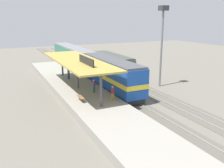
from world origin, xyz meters
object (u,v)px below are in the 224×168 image
freight_car (112,64)px  light_mast (162,30)px  locomotive (111,75)px  person_boarding (113,92)px  passenger_carriage_single (73,57)px  person_walking (69,73)px  platform_bench (81,97)px  person_waiting (94,85)px

freight_car → light_mast: size_ratio=1.03×
locomotive → person_boarding: bearing=-113.8°
locomotive → person_boarding: locomotive is taller
locomotive → light_mast: 9.86m
passenger_carriage_single → person_walking: (-4.40, -12.07, -0.46)m
passenger_carriage_single → platform_bench: bearing=-104.8°
locomotive → person_walking: locomotive is taller
person_boarding → locomotive: bearing=66.2°
passenger_carriage_single → locomotive: bearing=-90.0°
person_waiting → freight_car: bearing=55.1°
light_mast → person_walking: size_ratio=6.84×
passenger_carriage_single → light_mast: size_ratio=1.71×
person_waiting → person_boarding: bearing=-77.2°
passenger_carriage_single → person_walking: passenger_carriage_single is taller
person_boarding → platform_bench: bearing=157.8°
freight_car → person_boarding: bearing=-115.4°
platform_bench → person_waiting: 3.45m
person_boarding → light_mast: bearing=26.9°
person_boarding → passenger_carriage_single: bearing=83.7°
freight_car → person_walking: 9.59m
person_walking → person_waiting: bearing=-83.9°
freight_car → person_waiting: 14.17m
passenger_carriage_single → person_boarding: size_ratio=11.70×
platform_bench → person_boarding: person_boarding is taller
light_mast → person_boarding: bearing=-153.1°
freight_car → person_boarding: 16.94m
locomotive → passenger_carriage_single: size_ratio=0.72×
passenger_carriage_single → person_boarding: 24.20m
light_mast → person_walking: bearing=151.3°
platform_bench → person_walking: size_ratio=0.99×
passenger_carriage_single → freight_car: (4.60, -8.75, -0.34)m
passenger_carriage_single → light_mast: 21.19m
locomotive → platform_bench: bearing=-142.0°
locomotive → light_mast: size_ratio=1.23×
platform_bench → locomotive: size_ratio=0.12×
passenger_carriage_single → light_mast: (7.80, -18.74, 6.08)m
passenger_carriage_single → freight_car: size_ratio=1.67×
light_mast → person_walking: light_mast is taller
person_walking → platform_bench: bearing=-98.6°
locomotive → person_walking: 7.40m
freight_car → passenger_carriage_single: bearing=117.7°
platform_bench → passenger_carriage_single: (6.00, 22.69, 0.97)m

